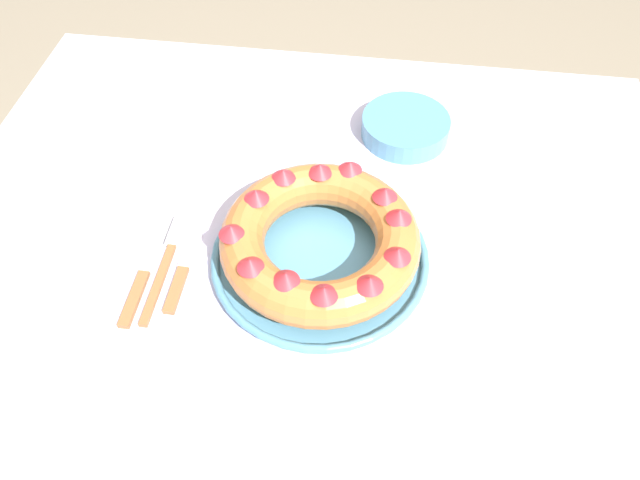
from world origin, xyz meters
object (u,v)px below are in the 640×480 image
object	(u,v)px
bundt_cake	(320,239)
serving_knife	(144,275)
cake_knife	(183,270)
serving_dish	(320,258)
side_bowl	(405,127)
fork	(167,260)

from	to	relation	value
bundt_cake	serving_knife	bearing A→B (deg)	-166.68
bundt_cake	cake_knife	distance (m)	0.20
serving_dish	side_bowl	xyz separation A→B (m)	(0.11, 0.30, 0.01)
serving_knife	serving_dish	bearing A→B (deg)	10.63
serving_dish	cake_knife	world-z (taller)	serving_dish
fork	side_bowl	size ratio (longest dim) A/B	1.29
serving_knife	cake_knife	distance (m)	0.06
serving_dish	bundt_cake	distance (m)	0.04
serving_dish	side_bowl	size ratio (longest dim) A/B	2.09
bundt_cake	serving_dish	bearing A→B (deg)	148.09
serving_dish	fork	distance (m)	0.22
serving_dish	fork	world-z (taller)	serving_dish
serving_dish	serving_knife	world-z (taller)	serving_dish
side_bowl	fork	bearing A→B (deg)	-135.24
serving_dish	cake_knife	xyz separation A→B (m)	(-0.19, -0.04, -0.01)
bundt_cake	fork	xyz separation A→B (m)	(-0.22, -0.03, -0.05)
serving_knife	cake_knife	size ratio (longest dim) A/B	1.19
fork	cake_knife	bearing A→B (deg)	-30.20
cake_knife	side_bowl	xyz separation A→B (m)	(0.30, 0.34, 0.01)
bundt_cake	serving_knife	size ratio (longest dim) A/B	1.37
serving_dish	serving_knife	size ratio (longest dim) A/B	1.53
serving_knife	side_bowl	size ratio (longest dim) A/B	1.36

